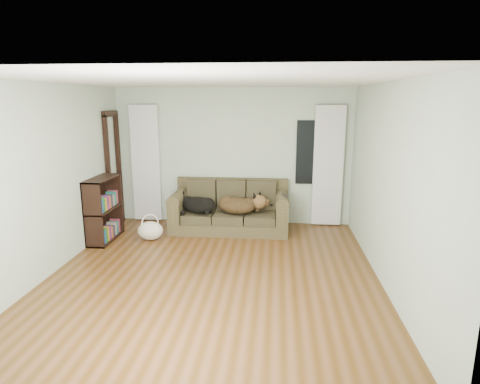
# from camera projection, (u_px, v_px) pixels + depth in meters

# --- Properties ---
(floor) EXTENTS (5.00, 5.00, 0.00)m
(floor) POSITION_uv_depth(u_px,v_px,m) (214.00, 274.00, 5.57)
(floor) COLOR #4B2D0E
(floor) RESTS_ON ground
(ceiling) EXTENTS (5.00, 5.00, 0.00)m
(ceiling) POSITION_uv_depth(u_px,v_px,m) (211.00, 81.00, 4.98)
(ceiling) COLOR white
(ceiling) RESTS_ON ground
(wall_back) EXTENTS (4.50, 0.04, 2.60)m
(wall_back) POSITION_uv_depth(u_px,v_px,m) (233.00, 157.00, 7.70)
(wall_back) COLOR #B2C4AB
(wall_back) RESTS_ON ground
(wall_left) EXTENTS (0.04, 5.00, 2.60)m
(wall_left) POSITION_uv_depth(u_px,v_px,m) (50.00, 180.00, 5.48)
(wall_left) COLOR #B2C4AB
(wall_left) RESTS_ON ground
(wall_right) EXTENTS (0.04, 5.00, 2.60)m
(wall_right) POSITION_uv_depth(u_px,v_px,m) (388.00, 186.00, 5.07)
(wall_right) COLOR #B2C4AB
(wall_right) RESTS_ON ground
(curtain_left) EXTENTS (0.55, 0.08, 2.25)m
(curtain_left) POSITION_uv_depth(u_px,v_px,m) (146.00, 164.00, 7.81)
(curtain_left) COLOR silver
(curtain_left) RESTS_ON ground
(curtain_right) EXTENTS (0.55, 0.08, 2.25)m
(curtain_right) POSITION_uv_depth(u_px,v_px,m) (328.00, 166.00, 7.49)
(curtain_right) COLOR silver
(curtain_right) RESTS_ON ground
(window_pane) EXTENTS (0.50, 0.03, 1.20)m
(window_pane) POSITION_uv_depth(u_px,v_px,m) (310.00, 152.00, 7.52)
(window_pane) COLOR black
(window_pane) RESTS_ON wall_back
(door_casing) EXTENTS (0.07, 0.60, 2.10)m
(door_casing) POSITION_uv_depth(u_px,v_px,m) (114.00, 172.00, 7.52)
(door_casing) COLOR black
(door_casing) RESTS_ON ground
(sofa) EXTENTS (2.13, 0.92, 0.87)m
(sofa) POSITION_uv_depth(u_px,v_px,m) (230.00, 206.00, 7.38)
(sofa) COLOR black
(sofa) RESTS_ON floor
(dog_black_lab) EXTENTS (0.85, 0.77, 0.30)m
(dog_black_lab) POSITION_uv_depth(u_px,v_px,m) (196.00, 205.00, 7.33)
(dog_black_lab) COLOR black
(dog_black_lab) RESTS_ON sofa
(dog_shepherd) EXTENTS (0.88, 0.76, 0.33)m
(dog_shepherd) POSITION_uv_depth(u_px,v_px,m) (239.00, 206.00, 7.27)
(dog_shepherd) COLOR black
(dog_shepherd) RESTS_ON sofa
(tv_remote) EXTENTS (0.09, 0.17, 0.02)m
(tv_remote) POSITION_uv_depth(u_px,v_px,m) (285.00, 195.00, 7.05)
(tv_remote) COLOR black
(tv_remote) RESTS_ON sofa
(tote_bag) EXTENTS (0.52, 0.45, 0.32)m
(tote_bag) POSITION_uv_depth(u_px,v_px,m) (150.00, 231.00, 6.92)
(tote_bag) COLOR silver
(tote_bag) RESTS_ON floor
(bookshelf) EXTENTS (0.41, 0.90, 1.09)m
(bookshelf) POSITION_uv_depth(u_px,v_px,m) (104.00, 212.00, 6.85)
(bookshelf) COLOR black
(bookshelf) RESTS_ON floor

